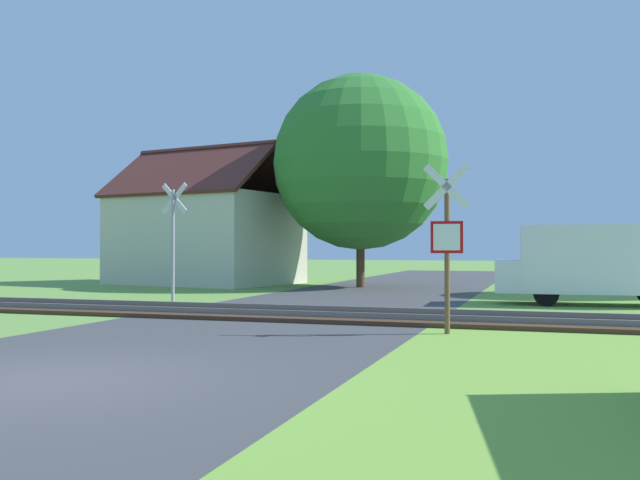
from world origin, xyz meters
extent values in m
plane|color=#6B9942|center=(0.00, 0.00, 0.00)|extent=(160.00, 160.00, 0.00)
cube|color=#424244|center=(0.00, 2.00, 0.00)|extent=(7.00, 80.00, 0.01)
cube|color=#422D1E|center=(0.00, 8.38, 0.05)|extent=(60.00, 2.60, 0.10)
cube|color=slate|center=(0.00, 9.10, 0.16)|extent=(60.00, 0.08, 0.12)
cube|color=slate|center=(0.00, 7.66, 0.16)|extent=(60.00, 0.08, 0.12)
cylinder|color=brown|center=(4.02, 6.23, 1.45)|extent=(0.10, 0.10, 2.90)
cube|color=red|center=(4.02, 6.16, 1.81)|extent=(0.60, 0.06, 0.60)
cube|color=white|center=(4.02, 6.14, 1.81)|extent=(0.49, 0.03, 0.49)
cube|color=white|center=(4.02, 6.16, 2.75)|extent=(0.88, 0.07, 0.88)
cube|color=white|center=(4.02, 6.16, 2.75)|extent=(0.88, 0.07, 0.88)
cylinder|color=#9E9EA5|center=(-4.16, 10.46, 1.62)|extent=(0.09, 0.09, 3.24)
cube|color=white|center=(-4.15, 10.51, 2.99)|extent=(0.87, 0.17, 0.88)
cube|color=white|center=(-4.15, 10.51, 2.99)|extent=(0.87, 0.17, 0.88)
cube|color=beige|center=(-8.69, 21.38, 1.95)|extent=(8.08, 6.92, 3.91)
cube|color=#562823|center=(-8.96, 19.99, 4.94)|extent=(7.96, 4.58, 2.40)
cube|color=#562823|center=(-8.41, 22.77, 4.94)|extent=(7.96, 4.58, 2.40)
cube|color=brown|center=(-6.76, 21.01, 5.08)|extent=(0.59, 0.59, 1.10)
cylinder|color=#513823|center=(-1.42, 20.71, 1.20)|extent=(0.34, 0.34, 2.40)
sphere|color=#337A2D|center=(-1.42, 20.71, 5.06)|extent=(7.08, 7.08, 7.08)
cube|color=white|center=(7.15, 14.18, 1.29)|extent=(4.28, 2.08, 1.90)
cube|color=white|center=(4.70, 14.08, 0.79)|extent=(0.78, 1.83, 0.90)
cube|color=#19232D|center=(5.07, 14.10, 1.62)|extent=(0.11, 1.62, 0.85)
cube|color=navy|center=(7.11, 15.14, 0.96)|extent=(3.78, 0.17, 0.16)
cylinder|color=black|center=(5.69, 14.90, 0.34)|extent=(0.69, 0.21, 0.68)
cylinder|color=black|center=(5.76, 13.34, 0.34)|extent=(0.69, 0.21, 0.68)
camera|label=1|loc=(5.83, -7.19, 1.63)|focal=40.00mm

